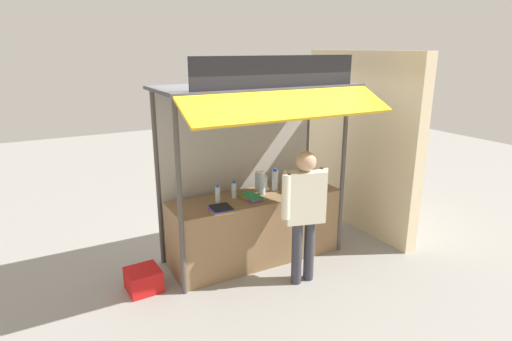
% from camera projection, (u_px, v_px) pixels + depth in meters
% --- Properties ---
extents(ground_plane, '(20.00, 20.00, 0.00)m').
position_uv_depth(ground_plane, '(256.00, 258.00, 5.79)').
color(ground_plane, gray).
extents(stall_counter, '(2.30, 0.70, 0.90)m').
position_uv_depth(stall_counter, '(256.00, 228.00, 5.66)').
color(stall_counter, olive).
rests_on(stall_counter, ground).
extents(stall_structure, '(2.50, 1.58, 2.70)m').
position_uv_depth(stall_structure, '(251.00, 139.00, 5.44)').
color(stall_structure, '#4C4742').
rests_on(stall_structure, ground).
extents(water_bottle_front_left, '(0.09, 0.09, 0.32)m').
position_uv_depth(water_bottle_front_left, '(262.00, 183.00, 5.57)').
color(water_bottle_front_left, silver).
rests_on(water_bottle_front_left, stall_counter).
extents(water_bottle_center, '(0.06, 0.06, 0.23)m').
position_uv_depth(water_bottle_center, '(234.00, 190.00, 5.44)').
color(water_bottle_center, silver).
rests_on(water_bottle_center, stall_counter).
extents(water_bottle_back_right, '(0.06, 0.06, 0.23)m').
position_uv_depth(water_bottle_back_right, '(265.00, 184.00, 5.70)').
color(water_bottle_back_right, silver).
rests_on(water_bottle_back_right, stall_counter).
extents(water_bottle_back_left, '(0.07, 0.07, 0.26)m').
position_uv_depth(water_bottle_back_left, '(258.00, 181.00, 5.76)').
color(water_bottle_back_left, silver).
rests_on(water_bottle_back_left, stall_counter).
extents(water_bottle_far_right, '(0.09, 0.09, 0.31)m').
position_uv_depth(water_bottle_far_right, '(275.00, 180.00, 5.72)').
color(water_bottle_far_right, silver).
rests_on(water_bottle_far_right, stall_counter).
extents(water_bottle_far_left, '(0.06, 0.06, 0.23)m').
position_uv_depth(water_bottle_far_left, '(218.00, 194.00, 5.29)').
color(water_bottle_far_left, silver).
rests_on(water_bottle_far_left, stall_counter).
extents(magazine_stack_right, '(0.22, 0.25, 0.06)m').
position_uv_depth(magazine_stack_right, '(295.00, 189.00, 5.72)').
color(magazine_stack_right, yellow).
rests_on(magazine_stack_right, stall_counter).
extents(magazine_stack_rear_center, '(0.21, 0.33, 0.05)m').
position_uv_depth(magazine_stack_rear_center, '(252.00, 197.00, 5.43)').
color(magazine_stack_rear_center, blue).
rests_on(magazine_stack_rear_center, stall_counter).
extents(magazine_stack_mid_left, '(0.26, 0.28, 0.05)m').
position_uv_depth(magazine_stack_mid_left, '(221.00, 209.00, 5.03)').
color(magazine_stack_mid_left, yellow).
rests_on(magazine_stack_mid_left, stall_counter).
extents(banana_bunch_inner_right, '(0.09, 0.09, 0.24)m').
position_uv_depth(banana_bunch_inner_right, '(260.00, 115.00, 4.74)').
color(banana_bunch_inner_right, '#332D23').
extents(banana_bunch_rightmost, '(0.11, 0.10, 0.26)m').
position_uv_depth(banana_bunch_rightmost, '(316.00, 111.00, 5.10)').
color(banana_bunch_rightmost, '#332D23').
extents(banana_bunch_inner_left, '(0.12, 0.12, 0.26)m').
position_uv_depth(banana_bunch_inner_left, '(197.00, 121.00, 4.39)').
color(banana_bunch_inner_left, '#332D23').
extents(vendor_person, '(0.63, 0.32, 1.65)m').
position_uv_depth(vendor_person, '(305.00, 206.00, 4.95)').
color(vendor_person, '#383842').
rests_on(vendor_person, ground).
extents(plastic_crate, '(0.40, 0.40, 0.27)m').
position_uv_depth(plastic_crate, '(144.00, 280.00, 4.99)').
color(plastic_crate, red).
rests_on(plastic_crate, ground).
extents(neighbour_wall, '(0.20, 2.40, 2.74)m').
position_uv_depth(neighbour_wall, '(359.00, 141.00, 6.58)').
color(neighbour_wall, beige).
rests_on(neighbour_wall, ground).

